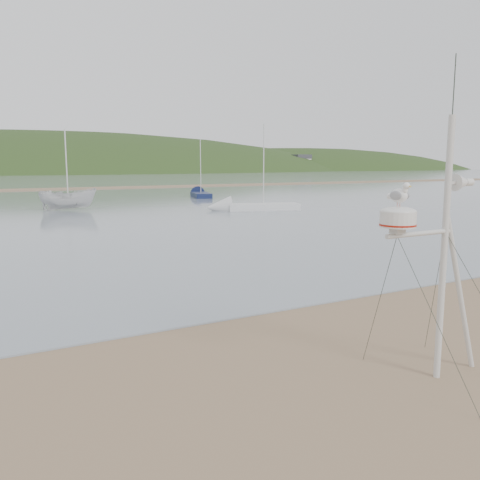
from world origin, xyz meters
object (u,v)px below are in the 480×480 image
mast_rig (441,305)px  sailboat_white_near (238,207)px  boat_white (67,182)px  sailboat_blue_far (199,194)px

mast_rig → sailboat_white_near: 31.67m
mast_rig → boat_white: (0.80, 36.07, 0.93)m
sailboat_blue_far → boat_white: bearing=-146.7°
boat_white → sailboat_white_near: 13.62m
sailboat_white_near → sailboat_blue_far: 18.20m
mast_rig → sailboat_blue_far: sailboat_blue_far is taller
sailboat_blue_far → mast_rig: bearing=-110.0°
boat_white → sailboat_blue_far: bearing=-43.1°
boat_white → sailboat_white_near: bearing=-107.3°
sailboat_white_near → sailboat_blue_far: (4.66, 17.59, 0.00)m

